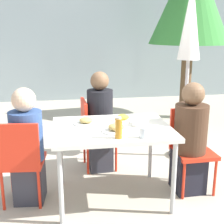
{
  "coord_description": "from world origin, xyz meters",
  "views": [
    {
      "loc": [
        -0.46,
        -2.83,
        1.68
      ],
      "look_at": [
        0.0,
        0.0,
        0.9
      ],
      "focal_mm": 50.0,
      "sensor_mm": 36.0,
      "label": 1
    }
  ],
  "objects_px": {
    "chair_far": "(93,129)",
    "bottle": "(119,128)",
    "person_far": "(100,124)",
    "person_left": "(27,148)",
    "salad_bowl": "(140,122)",
    "person_right": "(190,141)",
    "closed_umbrella": "(190,34)",
    "chair_right": "(191,143)",
    "drinking_cup": "(143,133)",
    "chair_left": "(21,157)"
  },
  "relations": [
    {
      "from": "salad_bowl",
      "to": "bottle",
      "type": "bearing_deg",
      "value": -129.61
    },
    {
      "from": "chair_left",
      "to": "closed_umbrella",
      "type": "bearing_deg",
      "value": 30.0
    },
    {
      "from": "person_left",
      "to": "person_right",
      "type": "height_order",
      "value": "person_right"
    },
    {
      "from": "chair_left",
      "to": "person_right",
      "type": "relative_size",
      "value": 0.74
    },
    {
      "from": "person_far",
      "to": "closed_umbrella",
      "type": "distance_m",
      "value": 1.56
    },
    {
      "from": "chair_left",
      "to": "person_right",
      "type": "distance_m",
      "value": 1.69
    },
    {
      "from": "person_left",
      "to": "chair_right",
      "type": "height_order",
      "value": "person_left"
    },
    {
      "from": "chair_right",
      "to": "person_far",
      "type": "relative_size",
      "value": 0.71
    },
    {
      "from": "person_left",
      "to": "salad_bowl",
      "type": "height_order",
      "value": "person_left"
    },
    {
      "from": "person_left",
      "to": "person_right",
      "type": "relative_size",
      "value": 0.99
    },
    {
      "from": "drinking_cup",
      "to": "person_far",
      "type": "bearing_deg",
      "value": 103.85
    },
    {
      "from": "person_left",
      "to": "person_right",
      "type": "xyz_separation_m",
      "value": [
        1.64,
        -0.06,
        0.0
      ]
    },
    {
      "from": "closed_umbrella",
      "to": "person_far",
      "type": "bearing_deg",
      "value": -169.27
    },
    {
      "from": "person_far",
      "to": "closed_umbrella",
      "type": "xyz_separation_m",
      "value": [
        1.15,
        0.22,
        1.03
      ]
    },
    {
      "from": "chair_right",
      "to": "person_left",
      "type": "bearing_deg",
      "value": -0.73
    },
    {
      "from": "chair_far",
      "to": "person_left",
      "type": "bearing_deg",
      "value": -49.71
    },
    {
      "from": "person_right",
      "to": "salad_bowl",
      "type": "distance_m",
      "value": 0.58
    },
    {
      "from": "chair_right",
      "to": "bottle",
      "type": "distance_m",
      "value": 1.02
    },
    {
      "from": "chair_right",
      "to": "salad_bowl",
      "type": "distance_m",
      "value": 0.66
    },
    {
      "from": "chair_far",
      "to": "drinking_cup",
      "type": "bearing_deg",
      "value": 14.62
    },
    {
      "from": "chair_far",
      "to": "salad_bowl",
      "type": "bearing_deg",
      "value": 25.86
    },
    {
      "from": "chair_right",
      "to": "person_right",
      "type": "xyz_separation_m",
      "value": [
        -0.05,
        -0.08,
        0.05
      ]
    },
    {
      "from": "chair_left",
      "to": "drinking_cup",
      "type": "height_order",
      "value": "chair_left"
    },
    {
      "from": "person_right",
      "to": "salad_bowl",
      "type": "bearing_deg",
      "value": -0.09
    },
    {
      "from": "person_right",
      "to": "salad_bowl",
      "type": "xyz_separation_m",
      "value": [
        -0.54,
        -0.01,
        0.23
      ]
    },
    {
      "from": "chair_right",
      "to": "drinking_cup",
      "type": "bearing_deg",
      "value": 33.29
    },
    {
      "from": "chair_far",
      "to": "person_far",
      "type": "height_order",
      "value": "person_far"
    },
    {
      "from": "chair_right",
      "to": "person_far",
      "type": "height_order",
      "value": "person_far"
    },
    {
      "from": "chair_far",
      "to": "bottle",
      "type": "distance_m",
      "value": 1.12
    },
    {
      "from": "person_right",
      "to": "bottle",
      "type": "xyz_separation_m",
      "value": [
        -0.81,
        -0.35,
        0.29
      ]
    },
    {
      "from": "chair_left",
      "to": "salad_bowl",
      "type": "height_order",
      "value": "chair_left"
    },
    {
      "from": "bottle",
      "to": "salad_bowl",
      "type": "bearing_deg",
      "value": 50.39
    },
    {
      "from": "chair_left",
      "to": "person_left",
      "type": "bearing_deg",
      "value": 58.11
    },
    {
      "from": "chair_right",
      "to": "chair_far",
      "type": "bearing_deg",
      "value": -34.32
    },
    {
      "from": "bottle",
      "to": "drinking_cup",
      "type": "distance_m",
      "value": 0.22
    },
    {
      "from": "chair_right",
      "to": "drinking_cup",
      "type": "relative_size",
      "value": 9.3
    },
    {
      "from": "bottle",
      "to": "salad_bowl",
      "type": "height_order",
      "value": "bottle"
    },
    {
      "from": "chair_far",
      "to": "person_right",
      "type": "bearing_deg",
      "value": 49.83
    },
    {
      "from": "person_far",
      "to": "bottle",
      "type": "distance_m",
      "value": 1.05
    },
    {
      "from": "chair_far",
      "to": "salad_bowl",
      "type": "relative_size",
      "value": 5.26
    },
    {
      "from": "person_far",
      "to": "drinking_cup",
      "type": "xyz_separation_m",
      "value": [
        0.25,
        -1.03,
        0.22
      ]
    },
    {
      "from": "chair_left",
      "to": "bottle",
      "type": "relative_size",
      "value": 4.43
    },
    {
      "from": "closed_umbrella",
      "to": "chair_right",
      "type": "bearing_deg",
      "value": -107.17
    },
    {
      "from": "person_far",
      "to": "bottle",
      "type": "height_order",
      "value": "person_far"
    },
    {
      "from": "person_left",
      "to": "person_far",
      "type": "distance_m",
      "value": 0.99
    },
    {
      "from": "chair_right",
      "to": "chair_far",
      "type": "height_order",
      "value": "same"
    },
    {
      "from": "person_left",
      "to": "bottle",
      "type": "bearing_deg",
      "value": -20.53
    },
    {
      "from": "chair_far",
      "to": "person_far",
      "type": "relative_size",
      "value": 0.71
    },
    {
      "from": "chair_far",
      "to": "closed_umbrella",
      "type": "distance_m",
      "value": 1.67
    },
    {
      "from": "person_far",
      "to": "chair_far",
      "type": "bearing_deg",
      "value": -121.89
    }
  ]
}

